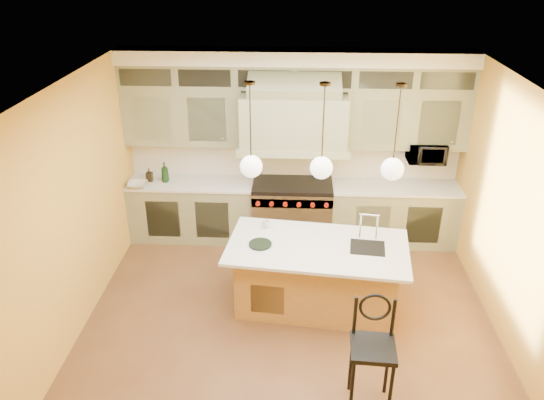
# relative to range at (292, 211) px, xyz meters

# --- Properties ---
(floor) EXTENTS (5.00, 5.00, 0.00)m
(floor) POSITION_rel_range_xyz_m (0.00, -2.14, -0.49)
(floor) COLOR #59321E
(floor) RESTS_ON ground
(ceiling) EXTENTS (5.00, 5.00, 0.00)m
(ceiling) POSITION_rel_range_xyz_m (0.00, -2.14, 2.41)
(ceiling) COLOR white
(ceiling) RESTS_ON wall_back
(wall_back) EXTENTS (5.00, 0.00, 5.00)m
(wall_back) POSITION_rel_range_xyz_m (0.00, 0.36, 0.96)
(wall_back) COLOR gold
(wall_back) RESTS_ON ground
(wall_front) EXTENTS (5.00, 0.00, 5.00)m
(wall_front) POSITION_rel_range_xyz_m (0.00, -4.64, 0.96)
(wall_front) COLOR gold
(wall_front) RESTS_ON ground
(wall_left) EXTENTS (0.00, 5.00, 5.00)m
(wall_left) POSITION_rel_range_xyz_m (-2.50, -2.14, 0.96)
(wall_left) COLOR gold
(wall_left) RESTS_ON ground
(wall_right) EXTENTS (0.00, 5.00, 5.00)m
(wall_right) POSITION_rel_range_xyz_m (2.50, -2.14, 0.96)
(wall_right) COLOR gold
(wall_right) RESTS_ON ground
(back_cabinetry) EXTENTS (5.00, 0.77, 2.90)m
(back_cabinetry) POSITION_rel_range_xyz_m (0.00, 0.09, 0.94)
(back_cabinetry) COLOR gray
(back_cabinetry) RESTS_ON floor
(range) EXTENTS (1.20, 0.74, 0.96)m
(range) POSITION_rel_range_xyz_m (0.00, 0.00, 0.00)
(range) COLOR silver
(range) RESTS_ON floor
(kitchen_island) EXTENTS (2.29, 1.40, 1.35)m
(kitchen_island) POSITION_rel_range_xyz_m (0.34, -1.70, -0.01)
(kitchen_island) COLOR #A07138
(kitchen_island) RESTS_ON floor
(counter_stool) EXTENTS (0.46, 0.46, 1.23)m
(counter_stool) POSITION_rel_range_xyz_m (0.83, -3.27, 0.22)
(counter_stool) COLOR black
(counter_stool) RESTS_ON floor
(microwave) EXTENTS (0.54, 0.37, 0.30)m
(microwave) POSITION_rel_range_xyz_m (1.95, 0.11, 0.96)
(microwave) COLOR black
(microwave) RESTS_ON back_cabinetry
(oil_bottle_a) EXTENTS (0.12, 0.12, 0.31)m
(oil_bottle_a) POSITION_rel_range_xyz_m (-1.93, 0.01, 0.61)
(oil_bottle_a) COLOR black
(oil_bottle_a) RESTS_ON back_cabinetry
(oil_bottle_b) EXTENTS (0.09, 0.10, 0.21)m
(oil_bottle_b) POSITION_rel_range_xyz_m (-2.18, 0.01, 0.56)
(oil_bottle_b) COLOR black
(oil_bottle_b) RESTS_ON back_cabinetry
(fruit_bowl) EXTENTS (0.32, 0.32, 0.07)m
(fruit_bowl) POSITION_rel_range_xyz_m (-2.30, -0.22, 0.49)
(fruit_bowl) COLOR beige
(fruit_bowl) RESTS_ON back_cabinetry
(cup) EXTENTS (0.11, 0.11, 0.09)m
(cup) POSITION_rel_range_xyz_m (-0.33, -1.32, 0.48)
(cup) COLOR beige
(cup) RESTS_ON kitchen_island
(pendant_left) EXTENTS (0.26, 0.26, 1.11)m
(pendant_left) POSITION_rel_range_xyz_m (-0.47, -1.69, 1.46)
(pendant_left) COLOR #2D2319
(pendant_left) RESTS_ON ceiling
(pendant_center) EXTENTS (0.26, 0.26, 1.11)m
(pendant_center) POSITION_rel_range_xyz_m (0.33, -1.69, 1.46)
(pendant_center) COLOR #2D2319
(pendant_center) RESTS_ON ceiling
(pendant_right) EXTENTS (0.26, 0.26, 1.11)m
(pendant_right) POSITION_rel_range_xyz_m (1.13, -1.69, 1.46)
(pendant_right) COLOR #2D2319
(pendant_right) RESTS_ON ceiling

